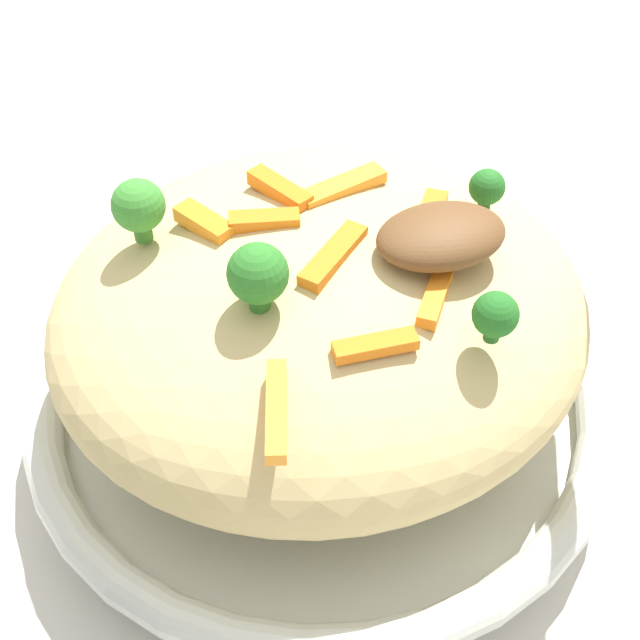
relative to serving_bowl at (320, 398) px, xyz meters
name	(u,v)px	position (x,y,z in m)	size (l,w,h in m)	color
ground_plane	(320,426)	(0.00, 0.00, -0.02)	(2.40, 2.40, 0.00)	beige
serving_bowl	(320,398)	(0.00, 0.00, 0.00)	(0.29, 0.29, 0.04)	silver
pasta_mound	(320,313)	(0.00, 0.00, 0.06)	(0.25, 0.23, 0.10)	#D1BA7A
carrot_piece_0	(280,190)	(-0.01, 0.03, 0.11)	(0.03, 0.01, 0.01)	orange
carrot_piece_1	(337,255)	(0.00, -0.02, 0.11)	(0.04, 0.01, 0.01)	orange
carrot_piece_2	(435,297)	(0.03, -0.05, 0.10)	(0.03, 0.01, 0.01)	orange
carrot_piece_3	(376,345)	(0.00, -0.07, 0.10)	(0.03, 0.01, 0.01)	orange
carrot_piece_4	(276,410)	(-0.05, -0.08, 0.11)	(0.04, 0.01, 0.01)	orange
carrot_piece_5	(342,187)	(0.02, 0.03, 0.11)	(0.04, 0.01, 0.01)	orange
carrot_piece_6	(264,221)	(-0.02, 0.01, 0.11)	(0.03, 0.01, 0.01)	orange
carrot_piece_7	(429,211)	(0.05, 0.00, 0.11)	(0.03, 0.01, 0.01)	orange
carrot_piece_8	(204,223)	(-0.05, 0.02, 0.11)	(0.03, 0.01, 0.01)	orange
broccoli_floret_0	(487,188)	(0.08, 0.00, 0.11)	(0.02, 0.02, 0.02)	#205B1C
broccoli_floret_1	(495,315)	(0.04, -0.07, 0.11)	(0.02, 0.02, 0.02)	#205B1C
broccoli_floret_2	(258,275)	(-0.04, -0.03, 0.12)	(0.02, 0.02, 0.03)	#296820
broccoli_floret_3	(139,207)	(-0.07, 0.03, 0.12)	(0.02, 0.02, 0.03)	#377928
serving_spoon	(530,223)	(0.07, -0.04, 0.13)	(0.15, 0.16, 0.08)	brown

